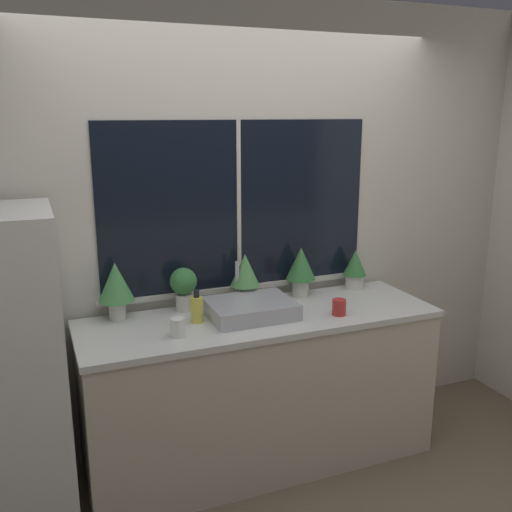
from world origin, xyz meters
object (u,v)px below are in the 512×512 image
soap_bottle (197,309)px  mug_red (339,307)px  potted_plant_far_left (116,284)px  potted_plant_right (301,267)px  potted_plant_left (183,285)px  sink (250,308)px  mug_white (178,327)px  potted_plant_far_right (355,267)px  potted_plant_center (245,274)px

soap_bottle → mug_red: (0.78, -0.19, -0.03)m
potted_plant_far_left → potted_plant_right: bearing=0.0°
potted_plant_left → soap_bottle: potted_plant_left is taller
soap_bottle → sink: bearing=-3.5°
potted_plant_left → mug_red: bearing=-26.9°
mug_white → potted_plant_left: bearing=70.4°
potted_plant_left → potted_plant_far_right: potted_plant_far_right is taller
potted_plant_far_left → soap_bottle: potted_plant_far_left is taller
potted_plant_left → potted_plant_center: size_ratio=0.84×
potted_plant_right → mug_white: (-0.88, -0.38, -0.14)m
mug_red → sink: bearing=160.0°
sink → potted_plant_far_left: bearing=161.8°
potted_plant_right → mug_red: bearing=-83.7°
sink → potted_plant_far_right: size_ratio=1.85×
soap_bottle → mug_white: bearing=-132.5°
sink → potted_plant_far_right: bearing=15.7°
potted_plant_left → potted_plant_right: 0.75m
sink → mug_red: bearing=-20.0°
sink → potted_plant_center: 0.27m
potted_plant_center → mug_red: size_ratio=3.32×
potted_plant_far_left → mug_white: 0.47m
potted_plant_center → mug_red: 0.60m
potted_plant_left → potted_plant_far_right: (1.14, 0.00, -0.01)m
potted_plant_right → mug_red: 0.43m
soap_bottle → mug_white: size_ratio=1.86×
mug_red → potted_plant_center: bearing=136.0°
sink → soap_bottle: sink is taller
potted_plant_left → soap_bottle: bearing=-85.7°
sink → mug_red: (0.47, -0.17, -0.00)m
potted_plant_right → potted_plant_left: bearing=180.0°
potted_plant_center → mug_white: (-0.51, -0.38, -0.13)m
potted_plant_far_left → mug_white: size_ratio=3.28×
soap_bottle → mug_white: (-0.15, -0.16, -0.03)m
mug_white → sink: bearing=17.6°
potted_plant_far_left → mug_white: bearing=-56.8°
potted_plant_center → potted_plant_right: potted_plant_right is taller
sink → potted_plant_center: bearing=76.6°
potted_plant_far_left → potted_plant_right: size_ratio=1.05×
potted_plant_left → potted_plant_right: bearing=-0.0°
sink → soap_bottle: bearing=176.5°
soap_bottle → mug_red: size_ratio=2.02×
sink → potted_plant_left: sink is taller
potted_plant_left → potted_plant_center: potted_plant_center is taller
potted_plant_right → soap_bottle: bearing=-163.9°
potted_plant_right → mug_white: size_ratio=3.14×
soap_bottle → potted_plant_left: bearing=94.3°
mug_white → mug_red: 0.93m
mug_red → potted_plant_right: bearing=96.3°
sink → mug_white: size_ratio=4.80×
mug_white → mug_red: (0.93, -0.03, -0.00)m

